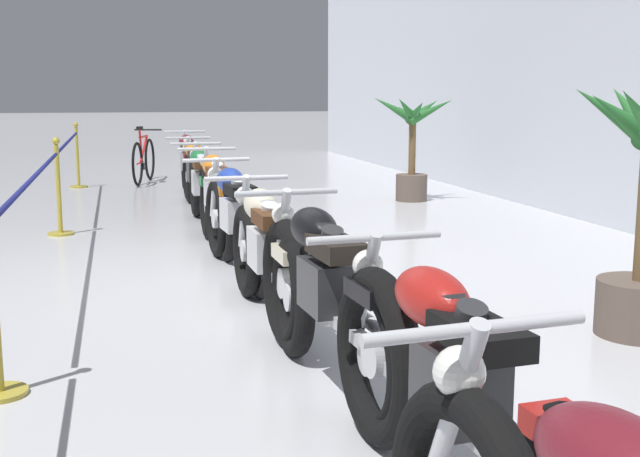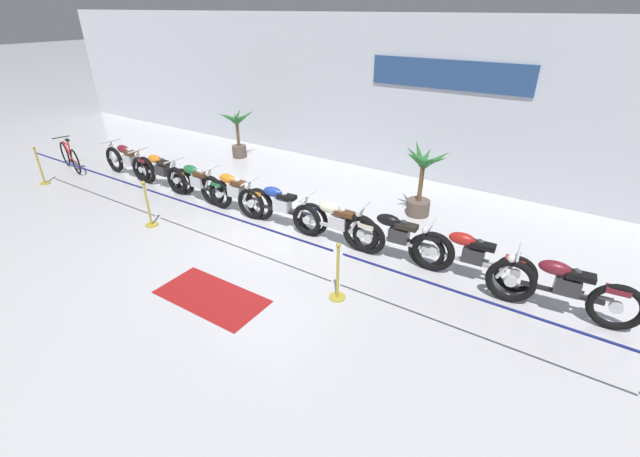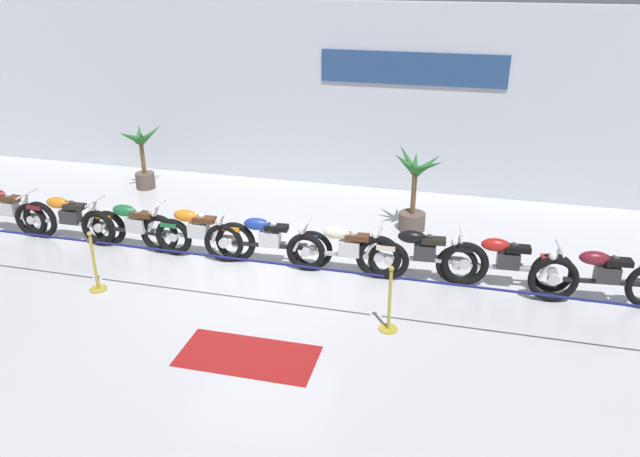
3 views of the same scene
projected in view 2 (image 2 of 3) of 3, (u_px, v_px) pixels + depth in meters
name	position (u px, v px, depth m)	size (l,w,h in m)	color
ground_plane	(268.00, 236.00, 9.09)	(120.00, 120.00, 0.00)	silver
back_wall	(381.00, 96.00, 11.90)	(28.00, 0.29, 4.20)	silver
motorcycle_maroon_0	(129.00, 161.00, 11.99)	(2.28, 0.62, 0.95)	black
motorcycle_orange_1	(161.00, 171.00, 11.31)	(2.38, 0.62, 0.92)	black
motorcycle_green_2	(197.00, 183.00, 10.55)	(2.29, 0.62, 0.93)	black
motorcycle_orange_3	(234.00, 193.00, 9.95)	(2.25, 0.62, 0.96)	black
motorcycle_blue_4	(280.00, 206.00, 9.29)	(2.34, 0.62, 0.94)	black
motorcycle_cream_5	(336.00, 223.00, 8.59)	(2.14, 0.62, 0.93)	black
motorcycle_black_6	(396.00, 238.00, 8.02)	(2.22, 0.62, 0.97)	black
motorcycle_red_7	(469.00, 256.00, 7.46)	(2.22, 0.62, 0.93)	black
motorcycle_maroon_8	(562.00, 288.00, 6.58)	(2.24, 0.62, 0.97)	black
bicycle	(70.00, 157.00, 12.59)	(1.71, 0.57, 0.97)	black
potted_palm_left_of_row	(422.00, 181.00, 9.64)	(1.02, 1.06, 1.73)	brown
potted_palm_right_of_row	(238.00, 133.00, 13.47)	(0.94, 1.07, 1.55)	brown
stanchion_far_left	(173.00, 203.00, 8.74)	(14.00, 0.28, 1.05)	gold
stanchion_mid_left	(149.00, 211.00, 9.36)	(0.28, 0.28, 1.05)	gold
stanchion_mid_right	(338.00, 280.00, 7.00)	(0.28, 0.28, 1.05)	gold
floor_banner	(211.00, 297.00, 7.18)	(1.92, 0.95, 0.01)	maroon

